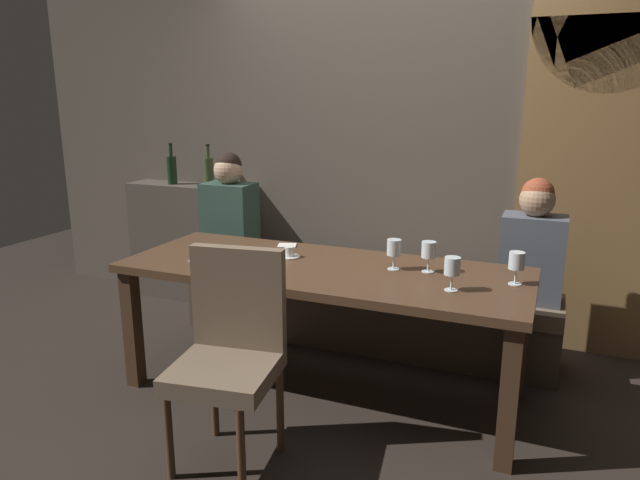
# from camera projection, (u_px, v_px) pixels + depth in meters

# --- Properties ---
(ground) EXTENTS (9.00, 9.00, 0.00)m
(ground) POSITION_uv_depth(u_px,v_px,m) (322.00, 390.00, 3.32)
(ground) COLOR black
(back_wall_tiled) EXTENTS (6.00, 0.12, 3.00)m
(back_wall_tiled) POSITION_uv_depth(u_px,v_px,m) (388.00, 116.00, 4.04)
(back_wall_tiled) COLOR brown
(back_wall_tiled) RESTS_ON ground
(arched_door) EXTENTS (0.90, 0.05, 2.55)m
(arched_door) POSITION_uv_depth(u_px,v_px,m) (599.00, 142.00, 3.51)
(arched_door) COLOR olive
(arched_door) RESTS_ON ground
(back_counter) EXTENTS (1.10, 0.28, 0.95)m
(back_counter) POSITION_uv_depth(u_px,v_px,m) (195.00, 243.00, 4.71)
(back_counter) COLOR #494138
(back_counter) RESTS_ON ground
(dining_table) EXTENTS (2.20, 0.84, 0.74)m
(dining_table) POSITION_uv_depth(u_px,v_px,m) (322.00, 282.00, 3.16)
(dining_table) COLOR #412B1C
(dining_table) RESTS_ON ground
(banquette_bench) EXTENTS (2.50, 0.44, 0.45)m
(banquette_bench) POSITION_uv_depth(u_px,v_px,m) (362.00, 311.00, 3.89)
(banquette_bench) COLOR #4A3C2E
(banquette_bench) RESTS_ON ground
(chair_near_side) EXTENTS (0.50, 0.50, 0.98)m
(chair_near_side) POSITION_uv_depth(u_px,v_px,m) (231.00, 344.00, 2.59)
(chair_near_side) COLOR #4C3321
(chair_near_side) RESTS_ON ground
(diner_redhead) EXTENTS (0.36, 0.24, 0.81)m
(diner_redhead) POSITION_uv_depth(u_px,v_px,m) (230.00, 212.00, 4.12)
(diner_redhead) COLOR #2D473D
(diner_redhead) RESTS_ON banquette_bench
(diner_bearded) EXTENTS (0.36, 0.24, 0.73)m
(diner_bearded) POSITION_uv_depth(u_px,v_px,m) (533.00, 244.00, 3.38)
(diner_bearded) COLOR #4C515B
(diner_bearded) RESTS_ON banquette_bench
(wine_bottle_dark_red) EXTENTS (0.08, 0.08, 0.33)m
(wine_bottle_dark_red) POSITION_uv_depth(u_px,v_px,m) (172.00, 169.00, 4.60)
(wine_bottle_dark_red) COLOR black
(wine_bottle_dark_red) RESTS_ON back_counter
(wine_bottle_pale_label) EXTENTS (0.08, 0.08, 0.33)m
(wine_bottle_pale_label) POSITION_uv_depth(u_px,v_px,m) (209.00, 171.00, 4.50)
(wine_bottle_pale_label) COLOR #384728
(wine_bottle_pale_label) RESTS_ON back_counter
(wine_glass_end_left) EXTENTS (0.08, 0.08, 0.16)m
(wine_glass_end_left) POSITION_uv_depth(u_px,v_px,m) (517.00, 262.00, 2.81)
(wine_glass_end_left) COLOR silver
(wine_glass_end_left) RESTS_ON dining_table
(wine_glass_far_left) EXTENTS (0.08, 0.08, 0.16)m
(wine_glass_far_left) POSITION_uv_depth(u_px,v_px,m) (452.00, 267.00, 2.72)
(wine_glass_far_left) COLOR silver
(wine_glass_far_left) RESTS_ON dining_table
(wine_glass_far_right) EXTENTS (0.08, 0.08, 0.16)m
(wine_glass_far_right) POSITION_uv_depth(u_px,v_px,m) (429.00, 250.00, 3.01)
(wine_glass_far_right) COLOR silver
(wine_glass_far_right) RESTS_ON dining_table
(wine_glass_near_left) EXTENTS (0.08, 0.08, 0.16)m
(wine_glass_near_left) POSITION_uv_depth(u_px,v_px,m) (394.00, 248.00, 3.05)
(wine_glass_near_left) COLOR silver
(wine_glass_near_left) RESTS_ON dining_table
(espresso_cup) EXTENTS (0.12, 0.12, 0.06)m
(espresso_cup) POSITION_uv_depth(u_px,v_px,m) (289.00, 253.00, 3.30)
(espresso_cup) COLOR white
(espresso_cup) RESTS_ON dining_table
(dessert_plate) EXTENTS (0.19, 0.19, 0.05)m
(dessert_plate) POSITION_uv_depth(u_px,v_px,m) (216.00, 259.00, 3.23)
(dessert_plate) COLOR white
(dessert_plate) RESTS_ON dining_table
(fork_on_table) EXTENTS (0.05, 0.17, 0.01)m
(fork_on_table) POSITION_uv_depth(u_px,v_px,m) (195.00, 258.00, 3.29)
(fork_on_table) COLOR silver
(fork_on_table) RESTS_ON dining_table
(folded_napkin) EXTENTS (0.14, 0.13, 0.01)m
(folded_napkin) POSITION_uv_depth(u_px,v_px,m) (287.00, 245.00, 3.55)
(folded_napkin) COLOR silver
(folded_napkin) RESTS_ON dining_table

